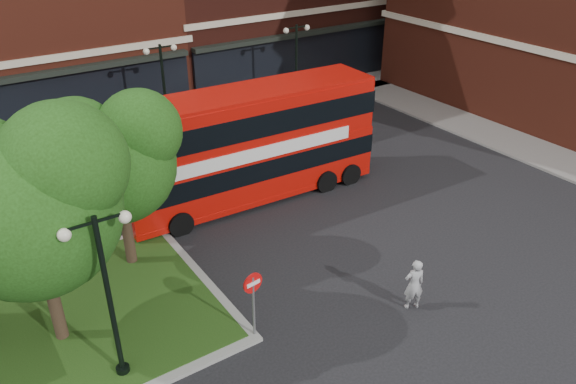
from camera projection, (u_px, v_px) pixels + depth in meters
ground at (296, 305)px, 17.72m from camera, size 120.00×120.00×0.00m
pavement_far at (120, 135)px, 29.74m from camera, size 44.00×3.00×0.12m
pavement_side at (552, 158)px, 27.23m from camera, size 3.00×28.00×0.12m
traffic_island at (5, 348)px, 15.96m from camera, size 12.60×7.60×0.15m
tree_island_west at (23, 196)px, 14.09m from camera, size 5.40×4.71×7.21m
tree_island_east at (112, 154)px, 17.64m from camera, size 4.46×3.90×6.29m
lamp_island at (108, 292)px, 13.82m from camera, size 1.72×0.36×5.00m
lamp_far_left at (164, 88)px, 27.94m from camera, size 1.72×0.36×5.00m
lamp_far_right at (296, 64)px, 31.85m from camera, size 1.72×0.36×5.00m
bus at (249, 138)px, 22.67m from camera, size 10.88×2.88×4.12m
woman at (414, 284)px, 17.21m from camera, size 0.75×0.62×1.77m
car_silver at (95, 133)px, 28.43m from camera, size 4.09×2.06×1.34m
car_white at (244, 112)px, 31.16m from camera, size 4.06×1.80×1.29m
no_entry_sign at (253, 293)px, 15.70m from camera, size 0.63×0.12×2.27m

